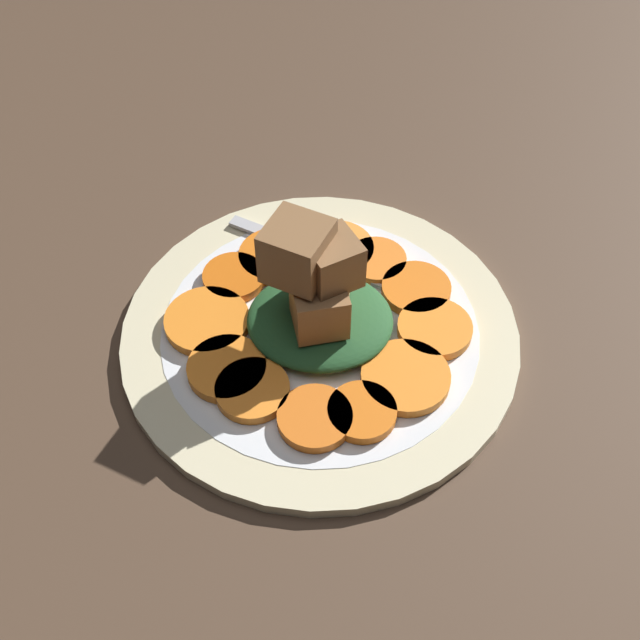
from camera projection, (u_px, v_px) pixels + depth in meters
The scene contains 16 objects.
table_slab at pixel (320, 345), 63.45cm from camera, with size 120.00×120.00×2.00cm, color #4C3828.
plate at pixel (320, 333), 62.28cm from camera, with size 30.72×30.72×1.05cm.
carrot_slice_0 at pixel (336, 250), 66.75cm from camera, with size 6.37×6.37×0.83cm, color orange.
carrot_slice_1 at pixel (275, 256), 66.25cm from camera, with size 6.09×6.09×0.83cm, color orange.
carrot_slice_2 at pixel (234, 278), 64.71cm from camera, with size 5.04×5.04×0.83cm, color #D45F12.
carrot_slice_3 at pixel (207, 321), 61.76cm from camera, with size 6.58×6.58×0.83cm, color orange.
carrot_slice_4 at pixel (227, 369), 58.84cm from camera, with size 5.87×5.87×0.83cm, color orange.
carrot_slice_5 at pixel (252, 390), 57.59cm from camera, with size 5.42×5.42×0.83cm, color orange.
carrot_slice_6 at pixel (314, 418), 56.08cm from camera, with size 5.35×5.35×0.83cm, color orange.
carrot_slice_7 at pixel (362, 412), 56.40cm from camera, with size 4.93×4.93×0.83cm, color orange.
carrot_slice_8 at pixel (406, 377), 58.33cm from camera, with size 6.55×6.55×0.83cm, color orange.
carrot_slice_9 at pixel (434, 324), 61.54cm from camera, with size 5.76×5.76×0.83cm, color orange.
carrot_slice_10 at pixel (416, 289), 63.90cm from camera, with size 5.54×5.54×0.83cm, color orange.
carrot_slice_11 at pixel (376, 261), 65.90cm from camera, with size 4.95×4.95×0.83cm, color orange.
center_pile at pixel (317, 298), 59.13cm from camera, with size 11.20×10.08×10.50cm.
fork at pixel (338, 260), 66.25cm from camera, with size 18.34×9.94×0.40cm.
Camera 1 is at (-1.68, 39.21, 50.89)cm, focal length 45.00 mm.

